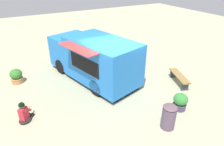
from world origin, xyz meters
name	(u,v)px	position (x,y,z in m)	size (l,w,h in m)	color
ground_plane	(114,87)	(0.00, 0.00, 0.00)	(40.00, 40.00, 0.00)	#A8A987
food_truck	(93,59)	(-1.35, -0.50, 1.11)	(5.71, 3.42, 2.29)	blue
person_customer	(24,114)	(0.53, -4.26, 0.35)	(0.73, 0.71, 0.88)	black
planter_flowering_near	(180,101)	(2.86, 1.55, 0.38)	(0.59, 0.59, 0.74)	#483F59
planter_flowering_far	(16,76)	(-2.80, -4.20, 0.38)	(0.60, 0.60, 0.76)	#C07D4B
plaza_bench	(179,77)	(1.29, 3.08, 0.36)	(1.71, 0.95, 0.48)	olive
trash_bin	(169,117)	(3.46, 0.35, 0.49)	(0.52, 0.52, 0.98)	#5C485E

